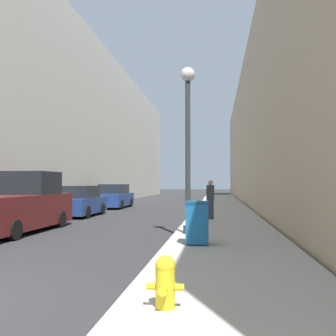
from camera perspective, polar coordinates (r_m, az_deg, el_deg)
name	(u,v)px	position (r m, az deg, el deg)	size (l,w,h in m)	color
sidewalk_right	(223,212)	(22.25, 8.32, -6.62)	(3.41, 60.00, 0.15)	#B7B2A8
building_left_glass	(38,127)	(34.13, -19.18, 5.94)	(12.00, 60.00, 13.15)	beige
building_right_stone	(322,132)	(31.51, 22.44, 5.11)	(12.00, 60.00, 11.46)	tan
fire_hydrant	(165,281)	(5.05, -0.43, -16.78)	(0.49, 0.38, 0.67)	yellow
trash_bin	(197,222)	(10.02, 4.49, -8.21)	(0.59, 0.66, 1.13)	#19609E
lamppost	(188,130)	(12.13, 3.04, 5.75)	(0.47, 0.47, 5.37)	#2D332D
pickup_truck	(17,206)	(14.66, -22.06, -5.42)	(2.22, 5.55, 2.20)	#561919
parked_sedan_near	(80,202)	(20.50, -13.23, -5.10)	(1.82, 4.06, 1.62)	navy
parked_sedan_far	(114,197)	(26.86, -8.24, -4.39)	(1.96, 4.58, 1.67)	navy
pedestrian_on_sidewalk	(210,199)	(16.90, 6.47, -4.77)	(0.35, 0.23, 1.75)	#2D3347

